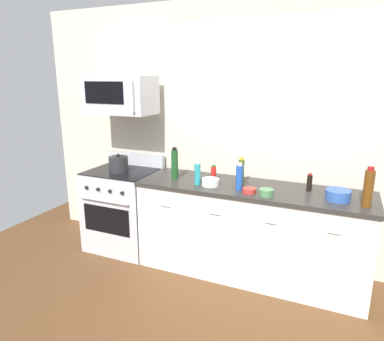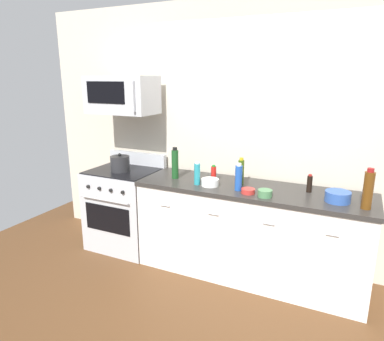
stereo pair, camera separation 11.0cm
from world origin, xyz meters
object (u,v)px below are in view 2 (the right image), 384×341
at_px(bottle_soy_sauce_dark, 310,184).
at_px(bowl_white_ceramic, 210,182).
at_px(stockpot, 120,164).
at_px(bottle_soda_blue, 239,178).
at_px(bottle_hot_sauce_red, 214,174).
at_px(bottle_wine_amber, 368,190).
at_px(bowl_red_small, 248,191).
at_px(bowl_green_glaze, 265,193).
at_px(bowl_blue_mixing, 338,196).
at_px(bottle_dish_soap, 197,174).
at_px(bottle_wine_green, 175,164).
at_px(bottle_olive_oil, 241,172).
at_px(microwave, 122,95).
at_px(range_oven, 125,208).

height_order(bottle_soy_sauce_dark, bowl_white_ceramic, bottle_soy_sauce_dark).
bearing_deg(stockpot, bottle_soda_blue, -3.29).
relative_size(bottle_hot_sauce_red, bowl_white_ceramic, 0.98).
relative_size(bottle_wine_amber, bowl_red_small, 2.67).
bearing_deg(bowl_green_glaze, bowl_blue_mixing, 13.47).
xyz_separation_m(bottle_soy_sauce_dark, bottle_soda_blue, (-0.60, -0.23, 0.04)).
xyz_separation_m(bottle_dish_soap, bottle_soy_sauce_dark, (1.02, 0.23, -0.03)).
distance_m(bottle_soda_blue, bowl_white_ceramic, 0.30).
distance_m(bottle_hot_sauce_red, bowl_red_small, 0.48).
distance_m(bottle_wine_green, stockpot, 0.68).
bearing_deg(bowl_green_glaze, bowl_white_ceramic, 170.68).
bearing_deg(stockpot, bowl_red_small, -4.87).
distance_m(bottle_olive_oil, bowl_green_glaze, 0.40).
xyz_separation_m(bowl_white_ceramic, bowl_red_small, (0.40, -0.07, -0.01)).
relative_size(bottle_hot_sauce_red, bottle_soda_blue, 0.65).
relative_size(bottle_wine_amber, stockpot, 1.57).
bearing_deg(bowl_red_small, bottle_olive_oil, 122.58).
xyz_separation_m(microwave, bowl_green_glaze, (1.67, -0.25, -0.80)).
bearing_deg(bowl_green_glaze, stockpot, 174.70).
bearing_deg(range_oven, bowl_white_ceramic, -5.98).
distance_m(microwave, stockpot, 0.75).
height_order(bottle_wine_amber, bottle_soda_blue, bottle_wine_amber).
bearing_deg(bottle_olive_oil, bowl_white_ceramic, -148.60).
distance_m(bowl_white_ceramic, bowl_green_glaze, 0.57).
relative_size(bottle_wine_green, bowl_white_ceramic, 1.93).
distance_m(bottle_olive_oil, stockpot, 1.37).
relative_size(bottle_hot_sauce_red, bowl_green_glaze, 1.30).
bearing_deg(bottle_dish_soap, bowl_green_glaze, -6.10).
height_order(bottle_wine_green, stockpot, bottle_wine_green).
xyz_separation_m(bottle_dish_soap, bowl_blue_mixing, (1.27, 0.07, -0.06)).
relative_size(bottle_wine_green, bowl_red_small, 2.61).
bearing_deg(stockpot, bottle_dish_soap, -4.73).
bearing_deg(bottle_dish_soap, bottle_olive_oil, 24.40).
bearing_deg(bottle_soy_sauce_dark, range_oven, -177.27).
bearing_deg(bottle_soy_sauce_dark, bowl_green_glaze, -137.49).
bearing_deg(bowl_red_small, bottle_hot_sauce_red, 152.83).
xyz_separation_m(bottle_wine_amber, bowl_green_glaze, (-0.80, -0.06, -0.13)).
height_order(microwave, bottle_wine_green, microwave).
height_order(bottle_wine_amber, stockpot, bottle_wine_amber).
bearing_deg(bottle_wine_green, bottle_soda_blue, -8.09).
xyz_separation_m(bottle_wine_amber, bottle_dish_soap, (-1.49, 0.01, -0.05)).
bearing_deg(bowl_green_glaze, bottle_soda_blue, 164.59).
xyz_separation_m(bottle_wine_amber, bowl_red_small, (-0.96, -0.04, -0.14)).
height_order(bottle_olive_oil, bottle_wine_green, bottle_wine_green).
height_order(bowl_green_glaze, bowl_red_small, bowl_green_glaze).
relative_size(bottle_hot_sauce_red, stockpot, 0.78).
bearing_deg(bottle_hot_sauce_red, bowl_red_small, -27.17).
bearing_deg(bottle_olive_oil, bottle_soy_sauce_dark, 4.91).
xyz_separation_m(range_oven, bottle_wine_amber, (2.47, -0.15, 0.61)).
bearing_deg(bottle_soda_blue, bottle_soy_sauce_dark, 20.91).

